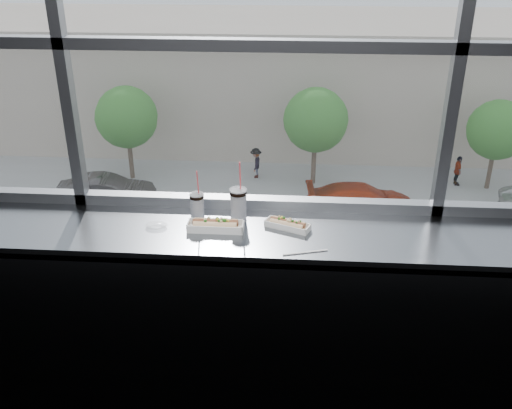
# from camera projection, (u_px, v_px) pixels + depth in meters

# --- Properties ---
(wall_back_lower) EXTENTS (6.00, 0.00, 6.00)m
(wall_back_lower) POSITION_uv_depth(u_px,v_px,m) (256.00, 288.00, 3.47)
(wall_back_lower) COLOR black
(wall_back_lower) RESTS_ON ground
(counter) EXTENTS (6.00, 0.55, 0.06)m
(counter) POSITION_uv_depth(u_px,v_px,m) (252.00, 235.00, 2.99)
(counter) COLOR gray
(counter) RESTS_ON ground
(counter_fascia) EXTENTS (6.00, 0.04, 1.04)m
(counter_fascia) POSITION_uv_depth(u_px,v_px,m) (248.00, 345.00, 2.99)
(counter_fascia) COLOR gray
(counter_fascia) RESTS_ON ground
(hotdog_tray_left) EXTENTS (0.29, 0.10, 0.07)m
(hotdog_tray_left) POSITION_uv_depth(u_px,v_px,m) (216.00, 225.00, 2.97)
(hotdog_tray_left) COLOR white
(hotdog_tray_left) RESTS_ON counter
(hotdog_tray_right) EXTENTS (0.25, 0.16, 0.06)m
(hotdog_tray_right) POSITION_uv_depth(u_px,v_px,m) (288.00, 224.00, 2.99)
(hotdog_tray_right) COLOR white
(hotdog_tray_right) RESTS_ON counter
(soda_cup_left) EXTENTS (0.08, 0.08, 0.29)m
(soda_cup_left) POSITION_uv_depth(u_px,v_px,m) (197.00, 205.00, 3.05)
(soda_cup_left) COLOR white
(soda_cup_left) RESTS_ON counter
(soda_cup_right) EXTENTS (0.09, 0.09, 0.35)m
(soda_cup_right) POSITION_uv_depth(u_px,v_px,m) (238.00, 203.00, 3.04)
(soda_cup_right) COLOR white
(soda_cup_right) RESTS_ON counter
(loose_straw) EXTENTS (0.22, 0.07, 0.01)m
(loose_straw) POSITION_uv_depth(u_px,v_px,m) (305.00, 252.00, 2.77)
(loose_straw) COLOR white
(loose_straw) RESTS_ON counter
(wrapper) EXTENTS (0.11, 0.08, 0.03)m
(wrapper) POSITION_uv_depth(u_px,v_px,m) (156.00, 225.00, 3.00)
(wrapper) COLOR silver
(wrapper) RESTS_ON counter
(plaza_ground) EXTENTS (120.00, 120.00, 0.00)m
(plaza_ground) POSITION_uv_depth(u_px,v_px,m) (294.00, 108.00, 47.55)
(plaza_ground) COLOR gray
(plaza_ground) RESTS_ON ground
(street_asphalt) EXTENTS (80.00, 10.00, 0.06)m
(street_asphalt) POSITION_uv_depth(u_px,v_px,m) (287.00, 251.00, 26.44)
(street_asphalt) COLOR black
(street_asphalt) RESTS_ON plaza_ground
(far_sidewalk) EXTENTS (80.00, 6.00, 0.04)m
(far_sidewalk) POSITION_uv_depth(u_px,v_px,m) (290.00, 183.00, 33.63)
(far_sidewalk) COLOR gray
(far_sidewalk) RESTS_ON plaza_ground
(far_building) EXTENTS (50.00, 14.00, 8.00)m
(far_building) POSITION_uv_depth(u_px,v_px,m) (294.00, 76.00, 40.86)
(far_building) COLOR #B1A393
(far_building) RESTS_ON plaza_ground
(car_far_b) EXTENTS (3.26, 6.77, 2.19)m
(car_far_b) POSITION_uv_depth(u_px,v_px,m) (361.00, 195.00, 29.30)
(car_far_b) COLOR #B22200
(car_far_b) RESTS_ON street_asphalt
(car_near_b) EXTENTS (3.23, 6.52, 2.10)m
(car_near_b) POSITION_uv_depth(u_px,v_px,m) (94.00, 272.00, 22.88)
(car_near_b) COLOR black
(car_near_b) RESTS_ON street_asphalt
(car_far_a) EXTENTS (3.74, 7.12, 2.27)m
(car_far_a) POSITION_uv_depth(u_px,v_px,m) (105.00, 187.00, 30.16)
(car_far_a) COLOR #2D2A2A
(car_far_a) RESTS_ON street_asphalt
(pedestrian_d) EXTENTS (0.71, 0.94, 2.12)m
(pedestrian_d) POSITION_uv_depth(u_px,v_px,m) (458.00, 168.00, 32.82)
(pedestrian_d) COLOR #66605B
(pedestrian_d) RESTS_ON far_sidewalk
(pedestrian_b) EXTENTS (0.73, 0.98, 2.20)m
(pedestrian_b) POSITION_uv_depth(u_px,v_px,m) (256.00, 160.00, 33.81)
(pedestrian_b) COLOR #66605B
(pedestrian_b) RESTS_ON far_sidewalk
(tree_left) EXTENTS (3.58, 3.58, 5.60)m
(tree_left) POSITION_uv_depth(u_px,v_px,m) (127.00, 117.00, 32.60)
(tree_left) COLOR #47382B
(tree_left) RESTS_ON far_sidewalk
(tree_center) EXTENTS (3.65, 3.65, 5.71)m
(tree_center) POSITION_uv_depth(u_px,v_px,m) (316.00, 120.00, 31.86)
(tree_center) COLOR #47382B
(tree_center) RESTS_ON far_sidewalk
(tree_right) EXTENTS (3.33, 3.33, 5.21)m
(tree_right) POSITION_uv_depth(u_px,v_px,m) (498.00, 130.00, 31.36)
(tree_right) COLOR #47382B
(tree_right) RESTS_ON far_sidewalk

